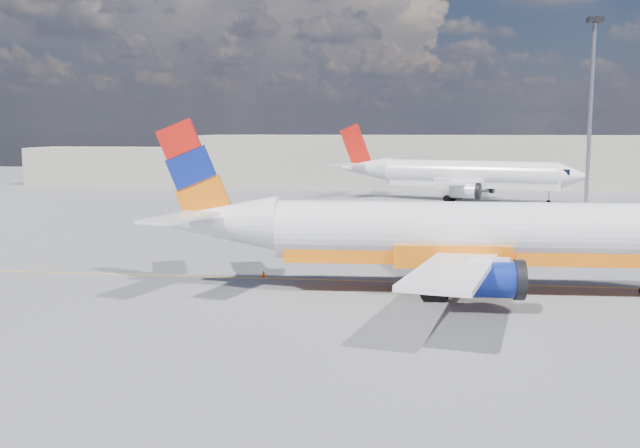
# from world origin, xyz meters

# --- Properties ---
(ground) EXTENTS (240.00, 240.00, 0.00)m
(ground) POSITION_xyz_m (0.00, 0.00, 0.00)
(ground) COLOR #5E5E63
(ground) RESTS_ON ground
(taxi_line) EXTENTS (70.00, 0.15, 0.01)m
(taxi_line) POSITION_xyz_m (0.00, 3.00, 0.01)
(taxi_line) COLOR yellow
(taxi_line) RESTS_ON ground
(terminal_main) EXTENTS (70.00, 14.00, 8.00)m
(terminal_main) POSITION_xyz_m (5.00, 75.00, 4.00)
(terminal_main) COLOR #BAB2A0
(terminal_main) RESTS_ON ground
(terminal_annex) EXTENTS (26.00, 10.00, 6.00)m
(terminal_annex) POSITION_xyz_m (-45.00, 72.00, 3.00)
(terminal_annex) COLOR #BAB2A0
(terminal_annex) RESTS_ON ground
(main_jet) EXTENTS (32.45, 25.65, 9.84)m
(main_jet) POSITION_xyz_m (5.52, 0.69, 3.28)
(main_jet) COLOR white
(main_jet) RESTS_ON ground
(second_jet) EXTENTS (32.26, 24.56, 9.77)m
(second_jet) POSITION_xyz_m (9.65, 52.36, 3.26)
(second_jet) COLOR white
(second_jet) RESTS_ON ground
(traffic_cone) EXTENTS (0.38, 0.38, 0.53)m
(traffic_cone) POSITION_xyz_m (-5.58, 3.04, 0.26)
(traffic_cone) COLOR white
(traffic_cone) RESTS_ON ground
(floodlight_mast) EXTENTS (1.50, 1.50, 20.57)m
(floodlight_mast) POSITION_xyz_m (21.95, 39.66, 12.33)
(floodlight_mast) COLOR #93939B
(floodlight_mast) RESTS_ON ground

